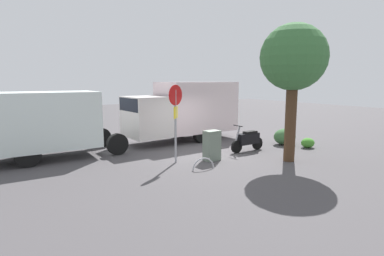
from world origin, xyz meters
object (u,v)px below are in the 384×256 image
object	(u,v)px
street_tree	(293,59)
bike_rack_hoop	(203,169)
box_truck_near	(182,109)
box_truck_far	(4,124)
stop_sign	(176,111)
utility_cabinet	(212,146)
motorcycle	(248,140)

from	to	relation	value
street_tree	bike_rack_hoop	bearing A→B (deg)	-13.22
box_truck_near	box_truck_far	bearing A→B (deg)	-1.00
box_truck_far	bike_rack_hoop	world-z (taller)	box_truck_far
stop_sign	utility_cabinet	bearing A→B (deg)	161.91
motorcycle	box_truck_far	bearing A→B (deg)	-21.44
utility_cabinet	bike_rack_hoop	bearing A→B (deg)	41.01
box_truck_near	utility_cabinet	bearing A→B (deg)	71.48
motorcycle	street_tree	world-z (taller)	street_tree
motorcycle	stop_sign	bearing A→B (deg)	-1.73
stop_sign	box_truck_far	bearing A→B (deg)	-31.07
utility_cabinet	street_tree	bearing A→B (deg)	145.87
box_truck_near	box_truck_far	world-z (taller)	box_truck_near
stop_sign	utility_cabinet	world-z (taller)	stop_sign
motorcycle	bike_rack_hoop	xyz separation A→B (m)	(3.27, 1.30, -0.52)
box_truck_far	street_tree	bearing A→B (deg)	149.54
box_truck_near	utility_cabinet	size ratio (longest dim) A/B	6.32
box_truck_far	street_tree	world-z (taller)	street_tree
box_truck_far	utility_cabinet	bearing A→B (deg)	151.06
box_truck_far	utility_cabinet	distance (m)	7.77
motorcycle	street_tree	distance (m)	3.96
street_tree	bike_rack_hoop	size ratio (longest dim) A/B	6.09
box_truck_far	box_truck_near	bearing A→B (deg)	-177.55
utility_cabinet	bike_rack_hoop	xyz separation A→B (m)	(0.99, 0.86, -0.59)
stop_sign	utility_cabinet	size ratio (longest dim) A/B	2.50
box_truck_near	bike_rack_hoop	size ratio (longest dim) A/B	8.72
motorcycle	street_tree	xyz separation A→B (m)	(-0.19, 2.11, 3.34)
stop_sign	bike_rack_hoop	size ratio (longest dim) A/B	3.45
motorcycle	bike_rack_hoop	size ratio (longest dim) A/B	2.13
street_tree	bike_rack_hoop	world-z (taller)	street_tree
street_tree	motorcycle	bearing A→B (deg)	-84.89
box_truck_near	bike_rack_hoop	xyz separation A→B (m)	(2.07, 4.93, -1.65)
motorcycle	stop_sign	world-z (taller)	stop_sign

